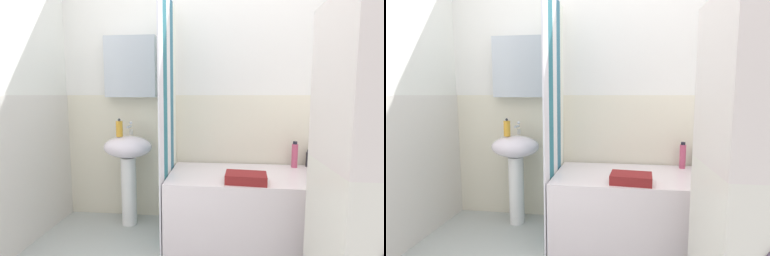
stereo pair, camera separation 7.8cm
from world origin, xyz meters
TOP-DOWN VIEW (x-y plane):
  - wall_back_tiled at (-0.05, 1.26)m, footprint 3.60×0.18m
  - sink at (-0.86, 1.03)m, footprint 0.44×0.34m
  - faucet at (-0.86, 1.11)m, footprint 0.03×0.12m
  - soap_dispenser at (-0.92, 1.00)m, footprint 0.06×0.06m
  - bathtub at (0.34, 0.86)m, footprint 1.55×0.72m
  - shower_curtain at (-0.45, 0.86)m, footprint 0.01×0.72m
  - shampoo_bottle at (1.01, 1.13)m, footprint 0.07×0.07m
  - body_wash_bottle at (0.90, 1.12)m, footprint 0.05×0.05m
  - conditioner_bottle at (0.78, 1.16)m, footprint 0.07×0.07m
  - lotion_bottle at (0.64, 1.13)m, footprint 0.05×0.05m
  - towel_folded at (0.17, 0.63)m, footprint 0.32×0.23m

SIDE VIEW (x-z plane):
  - bathtub at x=0.34m, z-range 0.00..0.56m
  - towel_folded at x=0.17m, z-range 0.56..0.63m
  - sink at x=-0.86m, z-range 0.19..1.03m
  - conditioner_bottle at x=0.78m, z-range 0.55..0.71m
  - shampoo_bottle at x=1.01m, z-range 0.55..0.72m
  - body_wash_bottle at x=0.90m, z-range 0.55..0.73m
  - lotion_bottle at x=0.64m, z-range 0.55..0.79m
  - faucet at x=-0.86m, z-range 0.83..0.95m
  - soap_dispenser at x=-0.92m, z-range 0.82..0.98m
  - shower_curtain at x=-0.45m, z-range 0.00..2.00m
  - wall_back_tiled at x=-0.05m, z-range -0.06..2.34m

